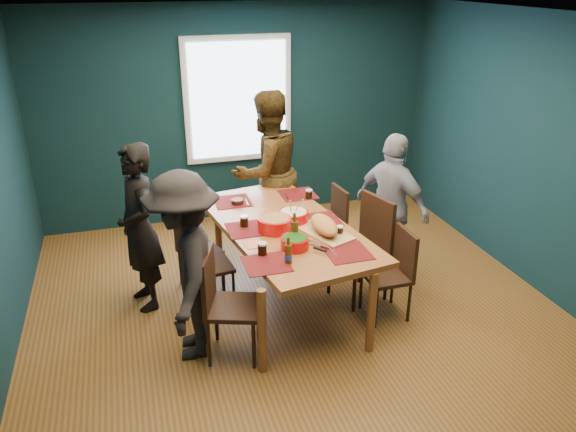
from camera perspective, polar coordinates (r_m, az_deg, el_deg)
name	(u,v)px	position (r m, az deg, el deg)	size (l,w,h in m)	color
room	(289,169)	(5.12, 0.06, 4.83)	(5.01, 5.01, 2.71)	brown
dining_table	(284,232)	(5.33, -0.38, -1.65)	(1.42, 2.31, 0.82)	#A36331
chair_left_far	(193,246)	(5.73, -9.67, -3.02)	(0.48, 0.48, 0.82)	black
chair_left_mid	(202,260)	(5.41, -8.70, -4.44)	(0.43, 0.43, 0.85)	black
chair_left_near	(222,297)	(4.70, -6.75, -8.20)	(0.55, 0.55, 0.96)	black
chair_right_far	(332,218)	(6.32, 4.51, -0.16)	(0.41, 0.41, 0.82)	black
chair_right_mid	(367,240)	(5.55, 8.04, -2.44)	(0.58, 0.58, 1.03)	black
chair_right_near	(395,267)	(5.31, 10.81, -5.10)	(0.40, 0.40, 0.87)	black
person_far_left	(139,228)	(5.42, -14.88, -1.20)	(0.59, 0.39, 1.63)	black
person_back	(267,172)	(6.40, -2.16, 4.52)	(0.90, 0.70, 1.85)	black
person_right	(392,207)	(5.92, 10.50, 0.94)	(0.91, 0.38, 1.55)	white
person_near_left	(186,267)	(4.65, -10.36, -5.15)	(1.05, 0.61, 1.63)	black
bowl_salad	(275,224)	(5.15, -1.37, -0.77)	(0.31, 0.31, 0.13)	red
bowl_dumpling	(294,216)	(5.32, 0.57, -0.05)	(0.28, 0.28, 0.26)	red
bowl_herbs	(295,242)	(4.83, 0.69, -2.70)	(0.24, 0.24, 0.11)	red
cutting_board	(324,227)	(5.09, 3.68, -1.11)	(0.47, 0.72, 0.15)	tan
small_bowl	(238,201)	(5.78, -5.15, 1.49)	(0.13, 0.13, 0.05)	black
beer_bottle_a	(288,254)	(4.58, 0.04, -3.88)	(0.06, 0.06, 0.23)	#462C0C
beer_bottle_b	(294,231)	(4.93, 0.66, -1.51)	(0.07, 0.07, 0.27)	#462C0C
cola_glass_a	(262,248)	(4.72, -2.63, -3.30)	(0.08, 0.08, 0.11)	black
cola_glass_b	(340,230)	(5.10, 5.30, -1.42)	(0.06, 0.06, 0.09)	black
cola_glass_c	(309,194)	(5.89, 2.13, 2.28)	(0.07, 0.07, 0.10)	black
cola_glass_d	(244,221)	(5.25, -4.49, -0.48)	(0.08, 0.08, 0.11)	black
napkin_a	(318,220)	(5.41, 3.05, -0.36)	(0.13, 0.13, 0.00)	#EC6963
napkin_b	(253,244)	(4.93, -3.53, -2.87)	(0.16, 0.16, 0.00)	#EC6963
napkin_c	(345,255)	(4.77, 5.85, -3.92)	(0.15, 0.15, 0.00)	#EC6963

